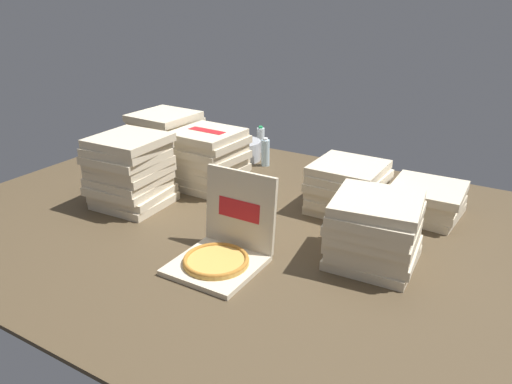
# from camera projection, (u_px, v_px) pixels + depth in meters

# --- Properties ---
(ground_plane) EXTENTS (3.20, 2.40, 0.02)m
(ground_plane) POSITION_uv_depth(u_px,v_px,m) (238.00, 222.00, 2.63)
(ground_plane) COLOR #4C3D28
(open_pizza_box) EXTENTS (0.37, 0.42, 0.39)m
(open_pizza_box) POSITION_uv_depth(u_px,v_px,m) (223.00, 246.00, 2.20)
(open_pizza_box) COLOR beige
(open_pizza_box) RESTS_ON ground_plane
(pizza_stack_left_mid) EXTENTS (0.40, 0.40, 0.27)m
(pizza_stack_left_mid) POSITION_uv_depth(u_px,v_px,m) (348.00, 188.00, 2.70)
(pizza_stack_left_mid) COLOR beige
(pizza_stack_left_mid) RESTS_ON ground_plane
(pizza_stack_right_far) EXTENTS (0.41, 0.41, 0.36)m
(pizza_stack_right_far) POSITION_uv_depth(u_px,v_px,m) (209.00, 159.00, 3.01)
(pizza_stack_right_far) COLOR beige
(pizza_stack_right_far) RESTS_ON ground_plane
(pizza_stack_right_near) EXTENTS (0.42, 0.42, 0.32)m
(pizza_stack_right_near) POSITION_uv_depth(u_px,v_px,m) (375.00, 231.00, 2.17)
(pizza_stack_right_near) COLOR beige
(pizza_stack_right_near) RESTS_ON ground_plane
(pizza_stack_center_far) EXTENTS (0.42, 0.42, 0.41)m
(pizza_stack_center_far) POSITION_uv_depth(u_px,v_px,m) (168.00, 143.00, 3.25)
(pizza_stack_center_far) COLOR beige
(pizza_stack_center_far) RESTS_ON ground_plane
(pizza_stack_left_near) EXTENTS (0.40, 0.41, 0.18)m
(pizza_stack_left_near) POSITION_uv_depth(u_px,v_px,m) (425.00, 200.00, 2.66)
(pizza_stack_left_near) COLOR beige
(pizza_stack_left_near) RESTS_ON ground_plane
(pizza_stack_center_near) EXTENTS (0.42, 0.42, 0.41)m
(pizza_stack_center_near) POSITION_uv_depth(u_px,v_px,m) (130.00, 171.00, 2.75)
(pizza_stack_center_near) COLOR beige
(pizza_stack_center_near) RESTS_ON ground_plane
(ice_bucket) EXTENTS (0.28, 0.28, 0.14)m
(ice_bucket) POSITION_uv_depth(u_px,v_px,m) (241.00, 150.00, 3.53)
(ice_bucket) COLOR #B7BABF
(ice_bucket) RESTS_ON ground_plane
(water_bottle_0) EXTENTS (0.06, 0.06, 0.20)m
(water_bottle_0) POSITION_uv_depth(u_px,v_px,m) (208.00, 149.00, 3.48)
(water_bottle_0) COLOR silver
(water_bottle_0) RESTS_ON ground_plane
(water_bottle_1) EXTENTS (0.06, 0.06, 0.20)m
(water_bottle_1) POSITION_uv_depth(u_px,v_px,m) (240.00, 159.00, 3.28)
(water_bottle_1) COLOR silver
(water_bottle_1) RESTS_ON ground_plane
(water_bottle_2) EXTENTS (0.06, 0.06, 0.20)m
(water_bottle_2) POSITION_uv_depth(u_px,v_px,m) (261.00, 140.00, 3.69)
(water_bottle_2) COLOR white
(water_bottle_2) RESTS_ON ground_plane
(water_bottle_3) EXTENTS (0.06, 0.06, 0.20)m
(water_bottle_3) POSITION_uv_depth(u_px,v_px,m) (229.00, 154.00, 3.38)
(water_bottle_3) COLOR white
(water_bottle_3) RESTS_ON ground_plane
(water_bottle_4) EXTENTS (0.06, 0.06, 0.20)m
(water_bottle_4) POSITION_uv_depth(u_px,v_px,m) (265.00, 152.00, 3.40)
(water_bottle_4) COLOR silver
(water_bottle_4) RESTS_ON ground_plane
(water_bottle_5) EXTENTS (0.06, 0.06, 0.20)m
(water_bottle_5) POSITION_uv_depth(u_px,v_px,m) (206.00, 154.00, 3.37)
(water_bottle_5) COLOR silver
(water_bottle_5) RESTS_ON ground_plane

